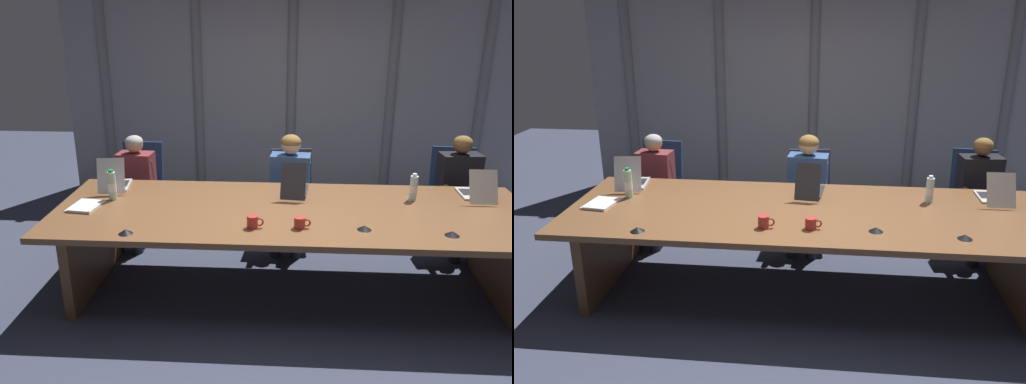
% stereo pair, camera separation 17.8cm
% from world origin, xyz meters
% --- Properties ---
extents(ground_plane, '(11.67, 11.67, 0.00)m').
position_xyz_m(ground_plane, '(0.00, 0.00, 0.00)').
color(ground_plane, '#383D51').
extents(conference_table, '(3.98, 1.39, 0.76)m').
position_xyz_m(conference_table, '(0.00, 0.00, 0.61)').
color(conference_table, brown).
rests_on(conference_table, ground_plane).
extents(curtain_backdrop, '(5.84, 0.17, 2.68)m').
position_xyz_m(curtain_backdrop, '(-0.00, 2.64, 1.34)').
color(curtain_backdrop, '#9999A0').
rests_on(curtain_backdrop, ground_plane).
extents(laptop_left_end, '(0.30, 0.46, 0.33)m').
position_xyz_m(laptop_left_end, '(-1.64, 0.43, 0.82)').
color(laptop_left_end, '#BCBCC1').
rests_on(laptop_left_end, conference_table).
extents(laptop_left_mid, '(0.26, 0.47, 0.33)m').
position_xyz_m(laptop_left_mid, '(0.02, 0.38, 0.82)').
color(laptop_left_mid, '#2D2D33').
rests_on(laptop_left_mid, conference_table).
extents(laptop_center, '(0.23, 0.45, 0.29)m').
position_xyz_m(laptop_center, '(1.62, 0.40, 0.82)').
color(laptop_center, beige).
rests_on(laptop_center, conference_table).
extents(office_chair_left_end, '(0.60, 0.60, 0.99)m').
position_xyz_m(office_chair_left_end, '(-1.62, 1.10, 0.37)').
color(office_chair_left_end, navy).
rests_on(office_chair_left_end, ground_plane).
extents(office_chair_left_mid, '(0.60, 0.60, 0.94)m').
position_xyz_m(office_chair_left_mid, '(0.00, 1.10, 0.36)').
color(office_chair_left_mid, '#2D2D38').
rests_on(office_chair_left_mid, ground_plane).
extents(office_chair_center, '(0.60, 0.60, 0.99)m').
position_xyz_m(office_chair_center, '(1.65, 1.10, 0.37)').
color(office_chair_center, navy).
rests_on(office_chair_center, ground_plane).
extents(person_left_end, '(0.40, 0.57, 1.12)m').
position_xyz_m(person_left_end, '(-1.62, 0.93, 0.64)').
color(person_left_end, brown).
rests_on(person_left_end, ground_plane).
extents(person_left_mid, '(0.44, 0.57, 1.16)m').
position_xyz_m(person_left_mid, '(-0.03, 0.94, 0.67)').
color(person_left_mid, '#335184').
rests_on(person_left_mid, ground_plane).
extents(person_center, '(0.44, 0.57, 1.17)m').
position_xyz_m(person_center, '(1.67, 0.94, 0.66)').
color(person_center, black).
rests_on(person_center, ground_plane).
extents(water_bottle_primary, '(0.07, 0.07, 0.27)m').
position_xyz_m(water_bottle_primary, '(-1.57, 0.15, 0.89)').
color(water_bottle_primary, '#ADD1B2').
rests_on(water_bottle_primary, conference_table).
extents(water_bottle_secondary, '(0.07, 0.07, 0.24)m').
position_xyz_m(water_bottle_secondary, '(1.05, 0.31, 0.87)').
color(water_bottle_secondary, silver).
rests_on(water_bottle_secondary, conference_table).
extents(coffee_mug_near, '(0.13, 0.09, 0.09)m').
position_xyz_m(coffee_mug_near, '(0.06, -0.37, 0.80)').
color(coffee_mug_near, '#B2332D').
rests_on(coffee_mug_near, conference_table).
extents(coffee_mug_far, '(0.13, 0.08, 0.10)m').
position_xyz_m(coffee_mug_far, '(-0.30, -0.39, 0.81)').
color(coffee_mug_far, '#B2332D').
rests_on(coffee_mug_far, conference_table).
extents(conference_mic_left_side, '(0.11, 0.11, 0.03)m').
position_xyz_m(conference_mic_left_side, '(0.55, -0.38, 0.78)').
color(conference_mic_left_side, black).
rests_on(conference_mic_left_side, conference_table).
extents(conference_mic_middle, '(0.11, 0.11, 0.03)m').
position_xyz_m(conference_mic_middle, '(1.18, -0.44, 0.78)').
color(conference_mic_middle, black).
rests_on(conference_mic_middle, conference_table).
extents(conference_mic_right_side, '(0.11, 0.11, 0.03)m').
position_xyz_m(conference_mic_right_side, '(-1.24, -0.56, 0.78)').
color(conference_mic_right_side, black).
rests_on(conference_mic_right_side, conference_table).
extents(spiral_notepad, '(0.25, 0.33, 0.03)m').
position_xyz_m(spiral_notepad, '(-1.75, -0.05, 0.77)').
color(spiral_notepad, silver).
rests_on(spiral_notepad, conference_table).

